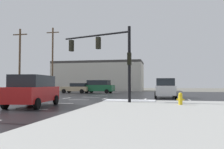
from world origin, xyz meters
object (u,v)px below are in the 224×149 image
fire_hydrant (180,99)px  suv_white (165,88)px  suv_green (99,86)px  utility_pole_far (20,60)px  utility_pole_distant (53,59)px  suv_red (33,90)px  traffic_signal_mast (109,52)px  sedan_tan (76,88)px

fire_hydrant → suv_white: bearing=94.4°
suv_green → utility_pole_far: 12.23m
utility_pole_far → utility_pole_distant: (2.12, 6.08, 0.78)m
fire_hydrant → suv_red: suv_red is taller
suv_green → utility_pole_distant: 9.49m
suv_white → traffic_signal_mast: bearing=149.2°
suv_red → utility_pole_far: size_ratio=0.53×
sedan_tan → utility_pole_distant: 6.89m
sedan_tan → suv_green: suv_green is taller
suv_red → suv_white: size_ratio=1.03×
traffic_signal_mast → suv_red: (-4.27, -3.62, -2.87)m
suv_red → suv_green: size_ratio=1.01×
fire_hydrant → suv_green: (-10.58, 19.29, 0.55)m
traffic_signal_mast → suv_white: size_ratio=1.21×
utility_pole_far → utility_pole_distant: bearing=70.7°
sedan_tan → traffic_signal_mast: bearing=123.2°
suv_red → utility_pole_far: bearing=29.5°
traffic_signal_mast → utility_pole_distant: size_ratio=0.54×
sedan_tan → fire_hydrant: bearing=132.3°
suv_red → suv_green: same height
suv_red → suv_green: 21.18m
utility_pole_far → suv_red: bearing=-54.1°
sedan_tan → utility_pole_far: bearing=40.5°
traffic_signal_mast → utility_pole_far: utility_pole_far is taller
fire_hydrant → suv_red: 9.62m
suv_green → utility_pole_distant: (-8.25, 0.85, 4.61)m
sedan_tan → utility_pole_far: (-6.85, -4.79, 4.07)m
traffic_signal_mast → sedan_tan: bearing=-45.4°
traffic_signal_mast → suv_green: (-5.44, 17.52, -2.87)m
utility_pole_distant → suv_green: bearing=-5.9°
traffic_signal_mast → sedan_tan: size_ratio=1.26×
traffic_signal_mast → fire_hydrant: size_ratio=7.43×
suv_red → suv_white: bearing=-44.3°
suv_red → sedan_tan: 21.23m
sedan_tan → suv_red: bearing=108.3°
suv_red → suv_white: (8.70, 11.19, 0.00)m
fire_hydrant → utility_pole_far: (-20.95, 14.07, 4.38)m
traffic_signal_mast → sedan_tan: (-8.95, 17.09, -3.11)m
traffic_signal_mast → utility_pole_far: 20.05m
traffic_signal_mast → suv_green: bearing=-55.8°
traffic_signal_mast → utility_pole_far: bearing=-20.9°
utility_pole_distant → fire_hydrant: bearing=-46.9°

